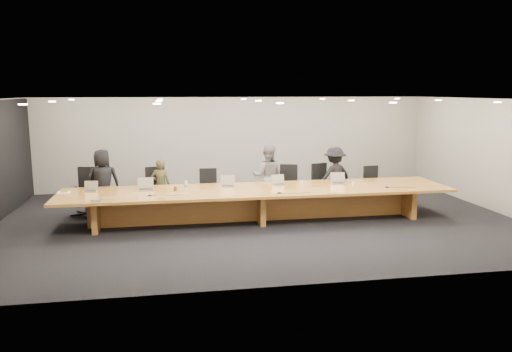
{
  "coord_description": "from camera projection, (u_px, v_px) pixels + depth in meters",
  "views": [
    {
      "loc": [
        -2.03,
        -11.15,
        3.0
      ],
      "look_at": [
        0.0,
        0.3,
        1.0
      ],
      "focal_mm": 35.0,
      "sensor_mm": 36.0,
      "label": 1
    }
  ],
  "objects": [
    {
      "name": "ground",
      "position": [
        258.0,
        220.0,
        11.68
      ],
      "size": [
        12.0,
        12.0,
        0.0
      ],
      "primitive_type": "plane",
      "color": "black",
      "rests_on": "ground"
    },
    {
      "name": "back_wall",
      "position": [
        235.0,
        143.0,
        15.32
      ],
      "size": [
        12.0,
        0.02,
        2.8
      ],
      "primitive_type": "cube",
      "color": "#BCB7AB",
      "rests_on": "ground"
    },
    {
      "name": "conference_table",
      "position": [
        258.0,
        198.0,
        11.59
      ],
      "size": [
        9.0,
        1.8,
        0.75
      ],
      "color": "brown",
      "rests_on": "ground"
    },
    {
      "name": "chair_far_left",
      "position": [
        85.0,
        191.0,
        12.04
      ],
      "size": [
        0.71,
        0.71,
        1.18
      ],
      "primitive_type": null,
      "rotation": [
        0.0,
        0.0,
        -0.21
      ],
      "color": "black",
      "rests_on": "ground"
    },
    {
      "name": "chair_left",
      "position": [
        157.0,
        190.0,
        12.33
      ],
      "size": [
        0.7,
        0.7,
        1.15
      ],
      "primitive_type": null,
      "rotation": [
        0.0,
        0.0,
        0.21
      ],
      "color": "black",
      "rests_on": "ground"
    },
    {
      "name": "chair_mid_left",
      "position": [
        208.0,
        189.0,
        12.63
      ],
      "size": [
        0.57,
        0.57,
        1.06
      ],
      "primitive_type": null,
      "rotation": [
        0.0,
        0.0,
        -0.06
      ],
      "color": "black",
      "rests_on": "ground"
    },
    {
      "name": "chair_mid_right",
      "position": [
        288.0,
        186.0,
        12.97
      ],
      "size": [
        0.71,
        0.71,
        1.11
      ],
      "primitive_type": null,
      "rotation": [
        0.0,
        0.0,
        -0.31
      ],
      "color": "black",
      "rests_on": "ground"
    },
    {
      "name": "chair_right",
      "position": [
        324.0,
        184.0,
        13.24
      ],
      "size": [
        0.71,
        0.71,
        1.1
      ],
      "primitive_type": null,
      "rotation": [
        0.0,
        0.0,
        0.31
      ],
      "color": "black",
      "rests_on": "ground"
    },
    {
      "name": "chair_far_right",
      "position": [
        374.0,
        184.0,
        13.44
      ],
      "size": [
        0.55,
        0.55,
        1.0
      ],
      "primitive_type": null,
      "rotation": [
        0.0,
        0.0,
        0.08
      ],
      "color": "black",
      "rests_on": "ground"
    },
    {
      "name": "person_a",
      "position": [
        103.0,
        182.0,
        12.1
      ],
      "size": [
        0.85,
        0.61,
        1.61
      ],
      "primitive_type": "imported",
      "rotation": [
        0.0,
        0.0,
        3.27
      ],
      "color": "black",
      "rests_on": "ground"
    },
    {
      "name": "person_b",
      "position": [
        161.0,
        186.0,
        12.34
      ],
      "size": [
        0.56,
        0.44,
        1.34
      ],
      "primitive_type": "imported",
      "rotation": [
        0.0,
        0.0,
        2.88
      ],
      "color": "#35331D",
      "rests_on": "ground"
    },
    {
      "name": "person_c",
      "position": [
        268.0,
        176.0,
        12.83
      ],
      "size": [
        0.92,
        0.8,
        1.63
      ],
      "primitive_type": "imported",
      "rotation": [
        0.0,
        0.0,
        2.89
      ],
      "color": "slate",
      "rests_on": "ground"
    },
    {
      "name": "person_d",
      "position": [
        334.0,
        176.0,
        13.06
      ],
      "size": [
        1.12,
        0.84,
        1.55
      ],
      "primitive_type": "imported",
      "rotation": [
        0.0,
        0.0,
        3.43
      ],
      "color": "black",
      "rests_on": "ground"
    },
    {
      "name": "laptop_a",
      "position": [
        90.0,
        186.0,
        11.23
      ],
      "size": [
        0.32,
        0.25,
        0.24
      ],
      "primitive_type": null,
      "rotation": [
        0.0,
        0.0,
        -0.1
      ],
      "color": "tan",
      "rests_on": "conference_table"
    },
    {
      "name": "laptop_b",
      "position": [
        146.0,
        184.0,
        11.37
      ],
      "size": [
        0.39,
        0.3,
        0.28
      ],
      "primitive_type": null,
      "rotation": [
        0.0,
        0.0,
        0.12
      ],
      "color": "tan",
      "rests_on": "conference_table"
    },
    {
      "name": "laptop_c",
      "position": [
        228.0,
        181.0,
        11.78
      ],
      "size": [
        0.36,
        0.27,
        0.27
      ],
      "primitive_type": null,
      "rotation": [
        0.0,
        0.0,
        -0.06
      ],
      "color": "#BBA68E",
      "rests_on": "conference_table"
    },
    {
      "name": "laptop_d",
      "position": [
        280.0,
        180.0,
        12.0
      ],
      "size": [
        0.35,
        0.28,
        0.25
      ],
      "primitive_type": null,
      "rotation": [
        0.0,
        0.0,
        0.16
      ],
      "color": "#BEB391",
      "rests_on": "conference_table"
    },
    {
      "name": "laptop_e",
      "position": [
        338.0,
        178.0,
        12.16
      ],
      "size": [
        0.38,
        0.31,
        0.27
      ],
      "primitive_type": null,
      "rotation": [
        0.0,
        0.0,
        -0.16
      ],
      "color": "tan",
      "rests_on": "conference_table"
    },
    {
      "name": "water_bottle",
      "position": [
        186.0,
        186.0,
        11.27
      ],
      "size": [
        0.09,
        0.09,
        0.23
      ],
      "primitive_type": "cylinder",
      "rotation": [
        0.0,
        0.0,
        0.31
      ],
      "color": "silver",
      "rests_on": "conference_table"
    },
    {
      "name": "amber_mug",
      "position": [
        175.0,
        189.0,
        11.34
      ],
      "size": [
        0.1,
        0.1,
        0.09
      ],
      "primitive_type": "cylinder",
      "rotation": [
        0.0,
        0.0,
        -0.41
      ],
      "color": "maroon",
      "rests_on": "conference_table"
    },
    {
      "name": "paper_cup_near",
      "position": [
        302.0,
        182.0,
        12.15
      ],
      "size": [
        0.08,
        0.08,
        0.08
      ],
      "primitive_type": "cone",
      "rotation": [
        0.0,
        0.0,
        0.27
      ],
      "color": "white",
      "rests_on": "conference_table"
    },
    {
      "name": "paper_cup_far",
      "position": [
        353.0,
        184.0,
        11.98
      ],
      "size": [
        0.07,
        0.07,
        0.08
      ],
      "primitive_type": "cone",
      "rotation": [
        0.0,
        0.0,
        0.05
      ],
      "color": "white",
      "rests_on": "conference_table"
    },
    {
      "name": "notepad",
      "position": [
        64.0,
        193.0,
        11.09
      ],
      "size": [
        0.29,
        0.24,
        0.02
      ],
      "primitive_type": "cube",
      "rotation": [
        0.0,
        0.0,
        0.1
      ],
      "color": "white",
      "rests_on": "conference_table"
    },
    {
      "name": "lime_gadget",
      "position": [
        64.0,
        192.0,
        11.08
      ],
      "size": [
        0.15,
        0.09,
        0.02
      ],
      "primitive_type": "cube",
      "rotation": [
        0.0,
        0.0,
        -0.08
      ],
      "color": "green",
      "rests_on": "notepad"
    },
    {
      "name": "av_box",
      "position": [
        97.0,
        200.0,
        10.25
      ],
      "size": [
        0.23,
        0.19,
        0.03
      ],
      "primitive_type": "cube",
      "rotation": [
        0.0,
        0.0,
        -0.22
      ],
      "color": "#A1A1A6",
      "rests_on": "conference_table"
    },
    {
      "name": "mic_left",
      "position": [
        150.0,
        195.0,
        10.79
      ],
      "size": [
        0.16,
        0.16,
        0.03
      ],
      "primitive_type": "cone",
      "rotation": [
        0.0,
        0.0,
        -0.4
      ],
      "color": "black",
      "rests_on": "conference_table"
    },
    {
      "name": "mic_center",
      "position": [
        279.0,
        193.0,
        11.02
      ],
      "size": [
        0.16,
        0.16,
        0.03
      ],
      "primitive_type": "cone",
      "rotation": [
        0.0,
        0.0,
        0.31
      ],
      "color": "black",
      "rests_on": "conference_table"
    },
    {
      "name": "mic_right",
      "position": [
        387.0,
        187.0,
        11.7
      ],
      "size": [
        0.13,
        0.13,
        0.03
      ],
      "primitive_type": "cone",
      "rotation": [
        0.0,
        0.0,
        -0.1
      ],
      "color": "black",
      "rests_on": "conference_table"
    }
  ]
}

